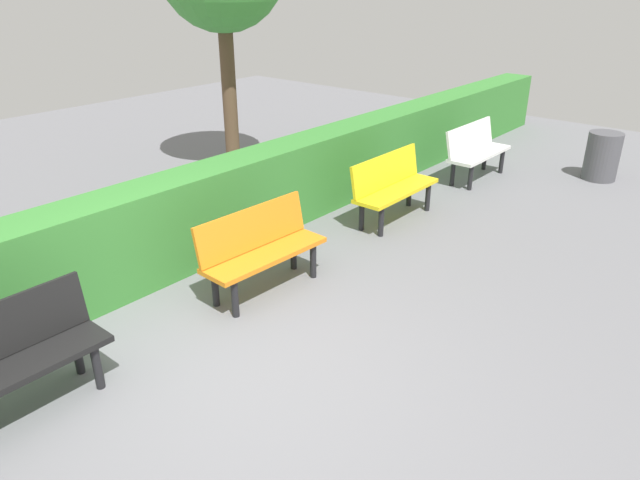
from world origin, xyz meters
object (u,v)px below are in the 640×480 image
(trash_bin, at_px, (602,156))
(bench_orange, at_px, (260,247))
(bench_yellow, at_px, (392,185))
(bench_white, at_px, (476,149))

(trash_bin, bearing_deg, bench_orange, -14.73)
(bench_yellow, relative_size, trash_bin, 1.90)
(bench_yellow, distance_m, bench_orange, 2.46)
(trash_bin, bearing_deg, bench_white, -51.04)
(bench_orange, relative_size, trash_bin, 1.87)
(bench_orange, distance_m, trash_bin, 6.19)
(bench_yellow, distance_m, trash_bin, 3.88)
(bench_yellow, bearing_deg, bench_orange, 0.88)
(bench_white, relative_size, bench_yellow, 0.97)
(bench_white, bearing_deg, trash_bin, 129.43)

